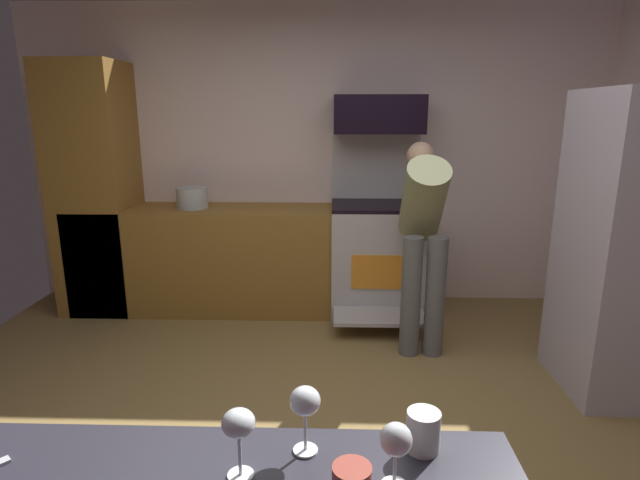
% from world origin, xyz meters
% --- Properties ---
extents(ground_plane, '(5.20, 4.80, 0.02)m').
position_xyz_m(ground_plane, '(0.00, 0.00, -0.01)').
color(ground_plane, olive).
extents(wall_back, '(5.20, 0.12, 2.60)m').
position_xyz_m(wall_back, '(0.00, 2.34, 1.30)').
color(wall_back, silver).
rests_on(wall_back, ground).
extents(lower_cabinet_run, '(2.40, 0.60, 0.90)m').
position_xyz_m(lower_cabinet_run, '(-0.90, 1.98, 0.45)').
color(lower_cabinet_run, olive).
rests_on(lower_cabinet_run, ground).
extents(cabinet_column, '(0.60, 0.60, 2.10)m').
position_xyz_m(cabinet_column, '(-1.90, 1.98, 1.05)').
color(cabinet_column, olive).
rests_on(cabinet_column, ground).
extents(oven_range, '(0.76, 0.99, 1.52)m').
position_xyz_m(oven_range, '(0.49, 1.97, 0.51)').
color(oven_range, beige).
rests_on(oven_range, ground).
extents(microwave, '(0.74, 0.38, 0.31)m').
position_xyz_m(microwave, '(0.49, 2.06, 1.68)').
color(microwave, black).
rests_on(microwave, oven_range).
extents(person_cook, '(0.31, 0.61, 1.49)m').
position_xyz_m(person_cook, '(0.76, 1.26, 0.88)').
color(person_cook, '#606060').
rests_on(person_cook, ground).
extents(wine_glass_near, '(0.07, 0.07, 0.16)m').
position_xyz_m(wine_glass_near, '(0.27, -1.31, 1.01)').
color(wine_glass_near, silver).
rests_on(wine_glass_near, counter_island).
extents(wine_glass_mid, '(0.07, 0.07, 0.17)m').
position_xyz_m(wine_glass_mid, '(0.07, -1.19, 1.03)').
color(wine_glass_mid, silver).
rests_on(wine_glass_mid, counter_island).
extents(wine_glass_extra, '(0.07, 0.07, 0.17)m').
position_xyz_m(wine_glass_extra, '(-0.07, -1.28, 1.03)').
color(wine_glass_extra, silver).
rests_on(wine_glass_extra, counter_island).
extents(mug_coffee, '(0.08, 0.08, 0.10)m').
position_xyz_m(mug_coffee, '(0.35, -1.18, 0.95)').
color(mug_coffee, silver).
rests_on(mug_coffee, counter_island).
extents(stock_pot, '(0.26, 0.26, 0.18)m').
position_xyz_m(stock_pot, '(-1.08, 1.98, 0.99)').
color(stock_pot, silver).
rests_on(stock_pot, lower_cabinet_run).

